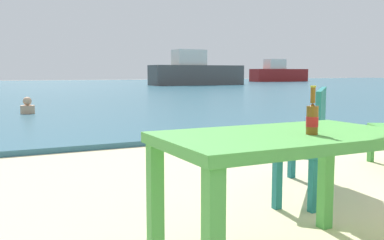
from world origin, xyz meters
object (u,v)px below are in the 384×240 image
Objects in this scene: boat_barge at (196,72)px; swimmer_person at (27,107)px; boat_ferry at (278,74)px; picnic_table_green at (284,152)px; bench_teal_center at (310,134)px; beer_bottle_amber at (312,117)px.

swimmer_person is at bearing -126.62° from boat_barge.
swimmer_person is at bearing -136.41° from boat_ferry.
bench_teal_center is at bearing 43.41° from picnic_table_green.
picnic_table_green is 0.25m from beer_bottle_amber.
picnic_table_green reaches higher than swimmer_person.
boat_ferry is (28.09, 26.75, 0.69)m from swimmer_person.
beer_bottle_amber is 9.61m from swimmer_person.
beer_bottle_amber is at bearing -127.22° from boat_ferry.
picnic_table_green is 5.28× the size of beer_bottle_amber.
boat_ferry is (27.59, 36.33, 0.07)m from beer_bottle_amber.
boat_ferry is (27.69, 36.21, 0.28)m from picnic_table_green.
boat_ferry reaches higher than swimmer_person.
bench_teal_center is 30.69m from boat_barge.
bench_teal_center is at bearing -127.08° from boat_ferry.
swimmer_person is (-0.41, 9.47, -0.41)m from picnic_table_green.
swimmer_person is 24.25m from boat_barge.
beer_bottle_amber is 0.04× the size of boat_barge.
boat_barge reaches higher than picnic_table_green.
bench_teal_center reaches higher than swimmer_person.
picnic_table_green is at bearing -127.40° from boat_ferry.
boat_barge reaches higher than boat_ferry.
picnic_table_green is 1.27× the size of bench_teal_center.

